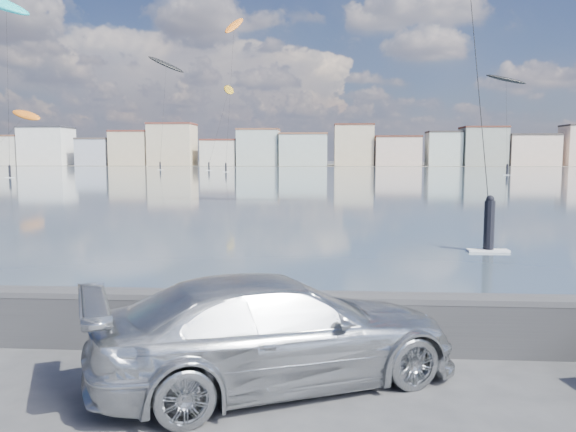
{
  "coord_description": "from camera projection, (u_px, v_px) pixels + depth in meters",
  "views": [
    {
      "loc": [
        1.72,
        -6.59,
        3.34
      ],
      "look_at": [
        1.0,
        4.0,
        2.2
      ],
      "focal_mm": 35.0,
      "sensor_mm": 36.0,
      "label": 1
    }
  ],
  "objects": [
    {
      "name": "kitesurfer_10",
      "position": [
        234.0,
        28.0,
        122.07
      ],
      "size": [
        4.71,
        13.45,
        34.38
      ],
      "color": "orange",
      "rests_on": "ground"
    },
    {
      "name": "bay_water",
      "position": [
        316.0,
        175.0,
        97.78
      ],
      "size": [
        500.0,
        177.0,
        0.0
      ],
      "primitive_type": "cube",
      "color": "#395563",
      "rests_on": "ground"
    },
    {
      "name": "far_buildings",
      "position": [
        325.0,
        148.0,
        190.79
      ],
      "size": [
        240.79,
        13.26,
        14.6
      ],
      "color": "beige",
      "rests_on": "ground"
    },
    {
      "name": "seawall",
      "position": [
        225.0,
        317.0,
        9.62
      ],
      "size": [
        400.0,
        0.36,
        1.08
      ],
      "color": "#28282B",
      "rests_on": "ground"
    },
    {
      "name": "far_shore_strip",
      "position": [
        322.0,
        165.0,
        205.41
      ],
      "size": [
        500.0,
        60.0,
        0.0
      ],
      "primitive_type": "cube",
      "color": "#4C473D",
      "rests_on": "ground"
    },
    {
      "name": "ground",
      "position": [
        187.0,
        424.0,
        7.01
      ],
      "size": [
        700.0,
        700.0,
        0.0
      ],
      "primitive_type": "plane",
      "color": "#333335",
      "rests_on": "ground"
    },
    {
      "name": "kitesurfer_0",
      "position": [
        506.0,
        81.0,
        104.15
      ],
      "size": [
        7.68,
        9.96,
        18.87
      ],
      "color": "black",
      "rests_on": "ground"
    },
    {
      "name": "kitesurfer_15",
      "position": [
        166.0,
        66.0,
        146.92
      ],
      "size": [
        9.52,
        18.46,
        30.0
      ],
      "color": "black",
      "rests_on": "ground"
    },
    {
      "name": "kitesurfer_12",
      "position": [
        229.0,
        91.0,
        142.74
      ],
      "size": [
        4.92,
        20.99,
        22.47
      ],
      "color": "#BF8C19",
      "rests_on": "ground"
    },
    {
      "name": "kitesurfer_8",
      "position": [
        26.0,
        116.0,
        127.01
      ],
      "size": [
        10.09,
        19.05,
        14.79
      ],
      "color": "orange",
      "rests_on": "ground"
    },
    {
      "name": "car_silver",
      "position": [
        277.0,
        330.0,
        8.24
      ],
      "size": [
        5.88,
        4.31,
        1.58
      ],
      "primitive_type": "imported",
      "rotation": [
        0.0,
        0.0,
        2.01
      ],
      "color": "#B2B6BB",
      "rests_on": "ground"
    }
  ]
}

